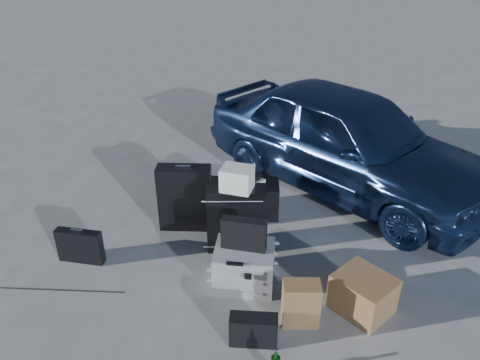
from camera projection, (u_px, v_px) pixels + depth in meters
name	position (u px, v px, depth m)	size (l,w,h in m)	color
ground	(205.00, 294.00, 4.04)	(60.00, 60.00, 0.00)	#9F9F9B
car	(346.00, 139.00, 5.44)	(1.42, 3.53, 1.20)	navy
pelican_case	(244.00, 266.00, 4.09)	(0.51, 0.42, 0.37)	#ADB0B2
laptop_bag	(244.00, 234.00, 3.94)	(0.38, 0.10, 0.29)	black
briefcase	(80.00, 246.00, 4.37)	(0.43, 0.10, 0.34)	black
suitcase_left	(185.00, 198.00, 4.78)	(0.54, 0.19, 0.70)	black
suitcase_right	(237.00, 219.00, 4.46)	(0.56, 0.20, 0.67)	black
white_carton	(237.00, 179.00, 4.23)	(0.28, 0.22, 0.22)	white
duffel_bag	(243.00, 199.00, 5.07)	(0.76, 0.33, 0.38)	black
flat_box_white	(244.00, 181.00, 4.96)	(0.37, 0.28, 0.07)	white
flat_box_black	(246.00, 175.00, 4.94)	(0.29, 0.20, 0.06)	black
kraft_bag	(301.00, 304.00, 3.68)	(0.29, 0.17, 0.39)	olive
cardboard_box	(363.00, 294.00, 3.81)	(0.44, 0.38, 0.33)	olive
messenger_bag	(253.00, 330.00, 3.53)	(0.36, 0.14, 0.25)	black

